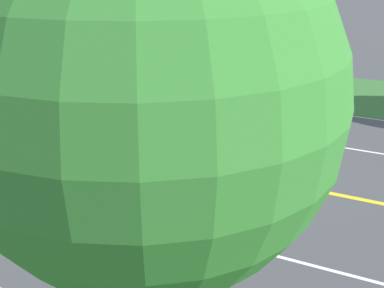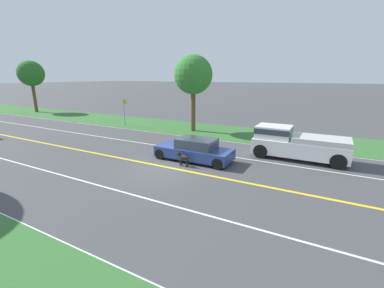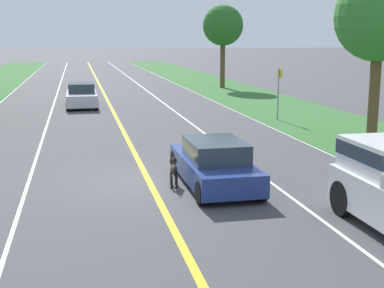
# 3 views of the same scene
# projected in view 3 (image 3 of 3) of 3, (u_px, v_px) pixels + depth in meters

# --- Properties ---
(ground_plane) EXTENTS (400.00, 400.00, 0.00)m
(ground_plane) POSITION_uv_depth(u_px,v_px,m) (149.00, 182.00, 15.85)
(ground_plane) COLOR #424244
(centre_divider_line) EXTENTS (0.18, 160.00, 0.01)m
(centre_divider_line) POSITION_uv_depth(u_px,v_px,m) (149.00, 181.00, 15.85)
(centre_divider_line) COLOR yellow
(centre_divider_line) RESTS_ON ground
(lane_edge_line_right) EXTENTS (0.14, 160.00, 0.01)m
(lane_edge_line_right) POSITION_uv_depth(u_px,v_px,m) (364.00, 169.00, 17.29)
(lane_edge_line_right) COLOR white
(lane_edge_line_right) RESTS_ON ground
(lane_dash_same_dir) EXTENTS (0.10, 160.00, 0.01)m
(lane_dash_same_dir) POSITION_uv_depth(u_px,v_px,m) (261.00, 175.00, 16.57)
(lane_dash_same_dir) COLOR white
(lane_dash_same_dir) RESTS_ON ground
(lane_dash_oncoming) EXTENTS (0.10, 160.00, 0.01)m
(lane_dash_oncoming) POSITION_uv_depth(u_px,v_px,m) (26.00, 188.00, 15.13)
(lane_dash_oncoming) COLOR white
(lane_dash_oncoming) RESTS_ON ground
(ego_car) EXTENTS (1.81, 4.55, 1.33)m
(ego_car) POSITION_uv_depth(u_px,v_px,m) (214.00, 164.00, 15.43)
(ego_car) COLOR navy
(ego_car) RESTS_ON ground
(dog) EXTENTS (0.31, 1.09, 0.79)m
(dog) POSITION_uv_depth(u_px,v_px,m) (174.00, 169.00, 15.31)
(dog) COLOR black
(dog) RESTS_ON ground
(oncoming_car) EXTENTS (1.85, 4.70, 1.44)m
(oncoming_car) POSITION_uv_depth(u_px,v_px,m) (82.00, 96.00, 33.00)
(oncoming_car) COLOR silver
(oncoming_car) RESTS_ON ground
(roadside_tree_right_near) EXTENTS (3.36, 3.36, 6.65)m
(roadside_tree_right_near) POSITION_uv_depth(u_px,v_px,m) (379.00, 18.00, 20.01)
(roadside_tree_right_near) COLOR brown
(roadside_tree_right_near) RESTS_ON ground
(roadside_tree_right_far) EXTENTS (3.36, 3.36, 6.88)m
(roadside_tree_right_far) POSITION_uv_depth(u_px,v_px,m) (223.00, 26.00, 44.37)
(roadside_tree_right_far) COLOR brown
(roadside_tree_right_far) RESTS_ON ground
(street_sign) EXTENTS (0.11, 0.64, 2.66)m
(street_sign) POSITION_uv_depth(u_px,v_px,m) (279.00, 88.00, 27.25)
(street_sign) COLOR gray
(street_sign) RESTS_ON ground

